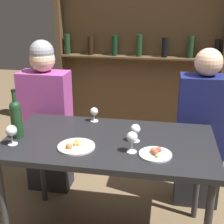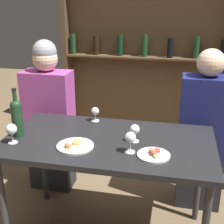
{
  "view_description": "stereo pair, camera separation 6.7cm",
  "coord_description": "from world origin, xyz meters",
  "px_view_note": "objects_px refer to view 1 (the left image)",
  "views": [
    {
      "loc": [
        0.34,
        -1.79,
        1.62
      ],
      "look_at": [
        0.0,
        0.11,
        0.91
      ],
      "focal_mm": 50.0,
      "sensor_mm": 36.0,
      "label": 1
    },
    {
      "loc": [
        0.41,
        -1.78,
        1.62
      ],
      "look_at": [
        0.0,
        0.11,
        0.91
      ],
      "focal_mm": 50.0,
      "sensor_mm": 36.0,
      "label": 2
    }
  ],
  "objects_px": {
    "wine_bottle": "(16,117)",
    "wine_glass_0": "(135,130)",
    "food_plate_0": "(76,146)",
    "seated_person_right": "(201,135)",
    "food_plate_1": "(155,153)",
    "wine_glass_3": "(94,112)",
    "wine_glass_1": "(11,131)",
    "wine_glass_2": "(132,138)",
    "seated_person_left": "(47,121)"
  },
  "relations": [
    {
      "from": "wine_glass_0",
      "to": "wine_glass_3",
      "type": "height_order",
      "value": "wine_glass_0"
    },
    {
      "from": "wine_bottle",
      "to": "wine_glass_1",
      "type": "height_order",
      "value": "wine_bottle"
    },
    {
      "from": "wine_glass_0",
      "to": "food_plate_1",
      "type": "relative_size",
      "value": 0.6
    },
    {
      "from": "seated_person_right",
      "to": "wine_glass_0",
      "type": "bearing_deg",
      "value": -131.88
    },
    {
      "from": "food_plate_0",
      "to": "food_plate_1",
      "type": "height_order",
      "value": "food_plate_0"
    },
    {
      "from": "food_plate_0",
      "to": "food_plate_1",
      "type": "xyz_separation_m",
      "value": [
        0.48,
        -0.01,
        0.0
      ]
    },
    {
      "from": "wine_bottle",
      "to": "wine_glass_2",
      "type": "relative_size",
      "value": 2.48
    },
    {
      "from": "wine_glass_2",
      "to": "food_plate_1",
      "type": "height_order",
      "value": "wine_glass_2"
    },
    {
      "from": "wine_glass_3",
      "to": "wine_glass_2",
      "type": "bearing_deg",
      "value": -52.97
    },
    {
      "from": "food_plate_1",
      "to": "wine_glass_3",
      "type": "bearing_deg",
      "value": 136.0
    },
    {
      "from": "wine_bottle",
      "to": "seated_person_right",
      "type": "relative_size",
      "value": 0.25
    },
    {
      "from": "seated_person_right",
      "to": "food_plate_1",
      "type": "bearing_deg",
      "value": -115.53
    },
    {
      "from": "wine_bottle",
      "to": "wine_glass_3",
      "type": "height_order",
      "value": "wine_bottle"
    },
    {
      "from": "wine_glass_3",
      "to": "food_plate_1",
      "type": "bearing_deg",
      "value": -44.0
    },
    {
      "from": "seated_person_left",
      "to": "seated_person_right",
      "type": "height_order",
      "value": "seated_person_left"
    },
    {
      "from": "wine_glass_0",
      "to": "wine_glass_3",
      "type": "bearing_deg",
      "value": 139.44
    },
    {
      "from": "wine_bottle",
      "to": "seated_person_left",
      "type": "height_order",
      "value": "seated_person_left"
    },
    {
      "from": "wine_glass_0",
      "to": "wine_glass_3",
      "type": "distance_m",
      "value": 0.44
    },
    {
      "from": "wine_bottle",
      "to": "seated_person_left",
      "type": "distance_m",
      "value": 0.65
    },
    {
      "from": "food_plate_0",
      "to": "seated_person_left",
      "type": "bearing_deg",
      "value": 124.34
    },
    {
      "from": "food_plate_1",
      "to": "wine_bottle",
      "type": "bearing_deg",
      "value": 173.83
    },
    {
      "from": "wine_bottle",
      "to": "food_plate_0",
      "type": "distance_m",
      "value": 0.45
    },
    {
      "from": "wine_glass_0",
      "to": "wine_glass_1",
      "type": "distance_m",
      "value": 0.77
    },
    {
      "from": "food_plate_1",
      "to": "wine_glass_0",
      "type": "bearing_deg",
      "value": 129.01
    },
    {
      "from": "seated_person_left",
      "to": "wine_glass_2",
      "type": "bearing_deg",
      "value": -39.97
    },
    {
      "from": "seated_person_right",
      "to": "wine_glass_3",
      "type": "bearing_deg",
      "value": -163.84
    },
    {
      "from": "wine_bottle",
      "to": "wine_glass_2",
      "type": "xyz_separation_m",
      "value": [
        0.76,
        -0.08,
        -0.05
      ]
    },
    {
      "from": "wine_glass_2",
      "to": "wine_glass_0",
      "type": "bearing_deg",
      "value": 88.6
    },
    {
      "from": "wine_glass_1",
      "to": "wine_glass_3",
      "type": "relative_size",
      "value": 1.2
    },
    {
      "from": "wine_bottle",
      "to": "food_plate_0",
      "type": "relative_size",
      "value": 1.41
    },
    {
      "from": "wine_glass_1",
      "to": "food_plate_1",
      "type": "distance_m",
      "value": 0.89
    },
    {
      "from": "wine_bottle",
      "to": "food_plate_1",
      "type": "distance_m",
      "value": 0.91
    },
    {
      "from": "seated_person_left",
      "to": "wine_glass_1",
      "type": "bearing_deg",
      "value": -85.27
    },
    {
      "from": "wine_glass_2",
      "to": "seated_person_right",
      "type": "xyz_separation_m",
      "value": [
        0.47,
        0.67,
        -0.24
      ]
    },
    {
      "from": "wine_glass_2",
      "to": "seated_person_left",
      "type": "height_order",
      "value": "seated_person_left"
    },
    {
      "from": "wine_glass_0",
      "to": "seated_person_right",
      "type": "bearing_deg",
      "value": 48.12
    },
    {
      "from": "wine_glass_3",
      "to": "seated_person_right",
      "type": "xyz_separation_m",
      "value": [
        0.8,
        0.23,
        -0.22
      ]
    },
    {
      "from": "wine_glass_2",
      "to": "seated_person_right",
      "type": "height_order",
      "value": "seated_person_right"
    },
    {
      "from": "wine_bottle",
      "to": "wine_glass_1",
      "type": "distance_m",
      "value": 0.12
    },
    {
      "from": "wine_glass_1",
      "to": "wine_glass_2",
      "type": "distance_m",
      "value": 0.74
    },
    {
      "from": "wine_bottle",
      "to": "wine_glass_0",
      "type": "distance_m",
      "value": 0.77
    },
    {
      "from": "wine_bottle",
      "to": "food_plate_1",
      "type": "bearing_deg",
      "value": -6.17
    },
    {
      "from": "wine_glass_2",
      "to": "food_plate_0",
      "type": "xyz_separation_m",
      "value": [
        -0.34,
        -0.0,
        -0.08
      ]
    },
    {
      "from": "seated_person_left",
      "to": "wine_glass_0",
      "type": "bearing_deg",
      "value": -32.81
    },
    {
      "from": "wine_bottle",
      "to": "food_plate_0",
      "type": "bearing_deg",
      "value": -11.14
    },
    {
      "from": "wine_glass_0",
      "to": "seated_person_left",
      "type": "relative_size",
      "value": 0.09
    },
    {
      "from": "wine_glass_1",
      "to": "food_plate_1",
      "type": "relative_size",
      "value": 0.67
    },
    {
      "from": "wine_glass_0",
      "to": "seated_person_right",
      "type": "relative_size",
      "value": 0.09
    },
    {
      "from": "wine_glass_0",
      "to": "wine_glass_2",
      "type": "relative_size",
      "value": 0.89
    },
    {
      "from": "wine_glass_1",
      "to": "food_plate_0",
      "type": "height_order",
      "value": "wine_glass_1"
    }
  ]
}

